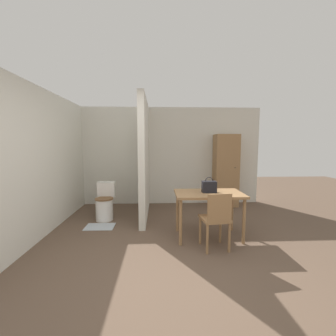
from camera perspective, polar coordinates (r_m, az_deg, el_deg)
name	(u,v)px	position (r m, az deg, el deg)	size (l,w,h in m)	color
ground_plane	(168,279)	(2.91, 0.07, -26.38)	(16.00, 16.00, 0.00)	brown
wall_back	(162,156)	(5.90, -1.46, 3.05)	(5.07, 0.12, 2.50)	silver
wall_left	(48,161)	(4.60, -28.08, 1.48)	(0.12, 4.37, 2.50)	silver
partition_wall	(144,159)	(4.89, -5.99, 2.39)	(0.12, 1.90, 2.50)	silver
dining_table	(209,198)	(3.82, 10.31, -7.52)	(1.11, 0.69, 0.76)	#997047
wooden_chair	(216,218)	(3.44, 12.14, -12.30)	(0.44, 0.44, 0.87)	#997047
toilet	(105,203)	(4.90, -15.71, -8.67)	(0.37, 0.52, 0.76)	white
handbag	(209,187)	(3.80, 10.40, -4.66)	(0.23, 0.15, 0.26)	black
wooden_cabinet	(226,170)	(5.87, 14.41, -0.56)	(0.57, 0.49, 1.81)	#997047
bath_mat	(100,227)	(4.58, -16.92, -14.07)	(0.54, 0.37, 0.01)	#B2BCC6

